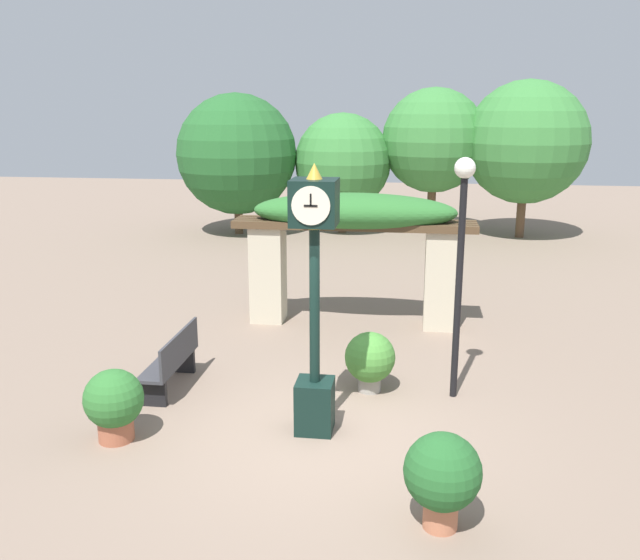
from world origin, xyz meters
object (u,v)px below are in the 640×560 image
Objects in this scene: potted_plant_near_left at (114,402)px; lamp_post at (461,239)px; park_bench at (172,361)px; potted_plant_near_right at (370,359)px; pedestal_clock at (315,299)px; potted_plant_far_left at (442,475)px.

potted_plant_near_left is 5.12m from lamp_post.
park_bench is 4.62m from lamp_post.
potted_plant_near_right is at bearing 32.36° from potted_plant_near_left.
pedestal_clock reaches higher than potted_plant_near_left.
lamp_post is (0.30, 3.29, 1.77)m from potted_plant_far_left.
potted_plant_far_left reaches higher than park_bench.
pedestal_clock reaches higher than potted_plant_near_right.
lamp_post is (4.20, 0.29, 1.92)m from park_bench.
potted_plant_near_right is at bearing 65.28° from pedestal_clock.
lamp_post is at bearing -0.59° from potted_plant_near_right.
pedestal_clock is 3.69× the size of potted_plant_near_left.
potted_plant_far_left reaches higher than potted_plant_near_right.
lamp_post reaches higher than potted_plant_near_left.
potted_plant_far_left is (4.06, -1.32, 0.07)m from potted_plant_near_left.
lamp_post reaches higher than potted_plant_near_right.
potted_plant_far_left is (1.57, -1.93, -1.21)m from pedestal_clock.
potted_plant_near_right is at bearing 179.41° from lamp_post.
lamp_post is at bearing 93.96° from park_bench.
potted_plant_near_left is at bearing -5.61° from park_bench.
potted_plant_near_left is at bearing -155.74° from lamp_post.
pedestal_clock reaches higher than lamp_post.
lamp_post is (1.87, 1.36, 0.55)m from pedestal_clock.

